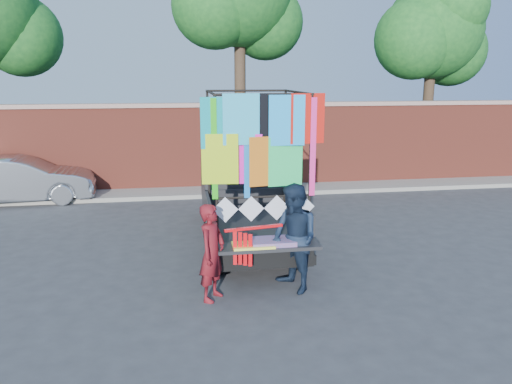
{
  "coord_description": "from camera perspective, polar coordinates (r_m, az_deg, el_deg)",
  "views": [
    {
      "loc": [
        -1.03,
        -8.05,
        3.42
      ],
      "look_at": [
        0.24,
        0.03,
        1.49
      ],
      "focal_mm": 35.0,
      "sensor_mm": 36.0,
      "label": 1
    }
  ],
  "objects": [
    {
      "name": "brick_wall",
      "position": [
        15.23,
        -4.97,
        5.29
      ],
      "size": [
        30.0,
        0.45,
        2.61
      ],
      "color": "#9A3D2D",
      "rests_on": "ground"
    },
    {
      "name": "woman",
      "position": [
        7.72,
        -5.05,
        -6.91
      ],
      "size": [
        0.6,
        0.67,
        1.53
      ],
      "primitive_type": "imported",
      "rotation": [
        0.0,
        0.0,
        1.03
      ],
      "color": "maroon",
      "rests_on": "ground"
    },
    {
      "name": "curb",
      "position": [
        14.77,
        -4.68,
        0.06
      ],
      "size": [
        30.0,
        1.2,
        0.12
      ],
      "primitive_type": "cube",
      "color": "gray",
      "rests_on": "ground"
    },
    {
      "name": "sedan",
      "position": [
        14.99,
        -25.29,
        1.26
      ],
      "size": [
        3.96,
        1.67,
        1.27
      ],
      "primitive_type": "imported",
      "rotation": [
        0.0,
        0.0,
        1.66
      ],
      "color": "#A7A9AD",
      "rests_on": "ground"
    },
    {
      "name": "pickup_truck",
      "position": [
        10.63,
        -1.35,
        -1.05
      ],
      "size": [
        1.99,
        4.99,
        3.14
      ],
      "color": "black",
      "rests_on": "ground"
    },
    {
      "name": "tree_right",
      "position": [
        18.33,
        19.78,
        16.67
      ],
      "size": [
        4.2,
        3.3,
        6.62
      ],
      "color": "#38281C",
      "rests_on": "ground"
    },
    {
      "name": "man",
      "position": [
        7.99,
        4.38,
        -5.34
      ],
      "size": [
        0.93,
        1.04,
        1.76
      ],
      "primitive_type": "imported",
      "rotation": [
        0.0,
        0.0,
        -1.2
      ],
      "color": "#162438",
      "rests_on": "ground"
    },
    {
      "name": "streamer_bundle",
      "position": [
        7.77,
        -1.0,
        -5.52
      ],
      "size": [
        0.94,
        0.22,
        0.65
      ],
      "color": "red",
      "rests_on": "ground"
    },
    {
      "name": "ground",
      "position": [
        8.8,
        -1.52,
        -9.61
      ],
      "size": [
        90.0,
        90.0,
        0.0
      ],
      "primitive_type": "plane",
      "color": "#38383A",
      "rests_on": "ground"
    }
  ]
}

